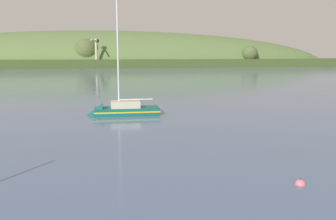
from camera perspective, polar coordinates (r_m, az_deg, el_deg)
The scene contains 4 objects.
far_shoreline_hill at distance 258.29m, azimuth -9.01°, elevation 7.13°, with size 428.65×139.78×49.14m.
dockside_crane at distance 213.18m, azimuth -11.49°, elevation 8.85°, with size 6.37×13.14×16.84m.
sailboat_midwater_white at distance 43.30m, azimuth -7.90°, elevation -0.43°, with size 9.08×4.28×15.20m.
mooring_buoy_foreground at distance 21.41m, azimuth 20.47°, elevation -11.16°, with size 0.57×0.57×0.65m.
Camera 1 is at (-7.01, 9.76, 7.09)m, focal length 37.88 mm.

